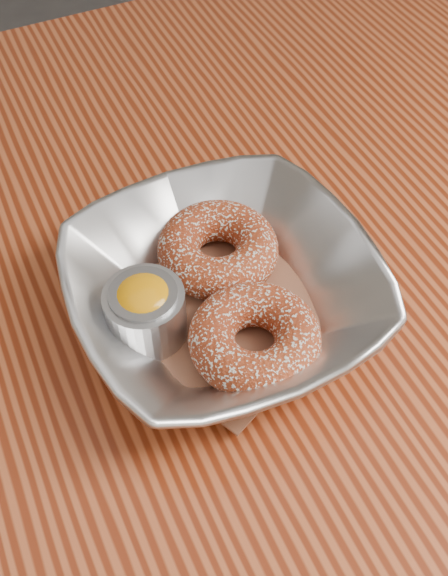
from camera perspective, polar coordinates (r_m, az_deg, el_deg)
name	(u,v)px	position (r m, az deg, el deg)	size (l,w,h in m)	color
ground_plane	(227,555)	(1.20, 0.24, -21.69)	(4.00, 4.00, 0.00)	#565659
table	(229,332)	(0.60, 0.44, -3.71)	(1.20, 0.80, 0.75)	#8F3A1C
serving_bowl	(224,291)	(0.47, 0.00, -0.28)	(0.21, 0.21, 0.05)	#B3B6BA
parchment	(224,306)	(0.49, 0.00, -1.53)	(0.14, 0.14, 0.00)	brown
donut_back	(218,249)	(0.50, -0.53, 3.34)	(0.09, 0.09, 0.03)	#933418
donut_front	(255,339)	(0.45, 2.61, -4.30)	(0.09, 0.09, 0.03)	#933418
ramekin	(145,310)	(0.46, -6.67, -1.90)	(0.06, 0.06, 0.05)	#B3B6BA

